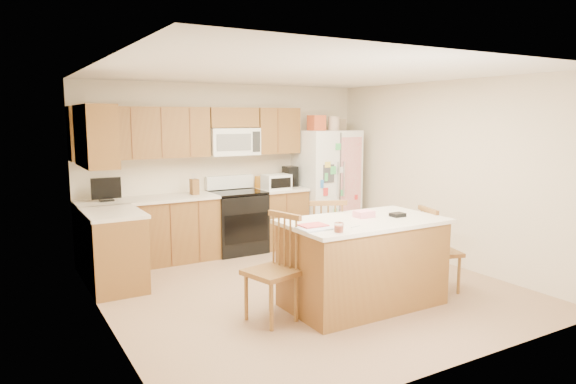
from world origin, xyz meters
TOP-DOWN VIEW (x-y plane):
  - ground at (0.00, 0.00)m, footprint 4.50×4.50m
  - room_shell at (0.00, 0.00)m, footprint 4.60×4.60m
  - cabinetry at (-0.98, 1.79)m, footprint 3.36×1.56m
  - stove at (0.00, 1.94)m, footprint 0.76×0.65m
  - refrigerator at (1.57, 1.87)m, footprint 0.90×0.79m
  - island at (0.24, -0.76)m, footprint 1.72×1.00m
  - windsor_chair_left at (-0.80, -0.65)m, footprint 0.54×0.55m
  - windsor_chair_back at (0.23, -0.06)m, footprint 0.59×0.58m
  - windsor_chair_right at (1.28, -0.84)m, footprint 0.51×0.52m

SIDE VIEW (x-z plane):
  - ground at x=0.00m, z-range 0.00..0.00m
  - windsor_chair_right at x=1.28m, z-range -0.03..0.96m
  - island at x=0.24m, z-range -0.04..0.99m
  - stove at x=0.00m, z-range -0.09..1.04m
  - windsor_chair_back at x=0.23m, z-range -0.03..1.04m
  - windsor_chair_left at x=-0.80m, z-range -0.03..1.04m
  - cabinetry at x=-0.98m, z-range -0.16..1.99m
  - refrigerator at x=1.57m, z-range -0.10..1.94m
  - room_shell at x=0.00m, z-range 0.18..2.70m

